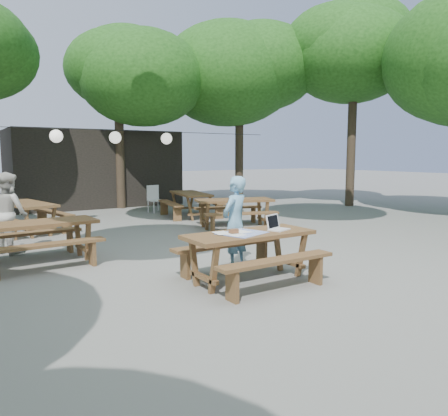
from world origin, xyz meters
TOP-DOWN VIEW (x-y plane):
  - ground at (0.00, 0.00)m, footprint 80.00×80.00m
  - pavilion at (0.50, 10.50)m, footprint 6.00×3.00m
  - main_picnic_table at (-0.59, -0.96)m, footprint 2.00×1.58m
  - picnic_table_nw at (-3.09, 1.91)m, footprint 2.04×1.67m
  - picnic_table_ne at (2.04, 3.27)m, footprint 2.30×2.09m
  - picnic_table_far_w at (-2.71, 5.33)m, footprint 1.92×2.17m
  - picnic_table_far_e at (2.02, 5.64)m, footprint 1.91×2.16m
  - woman at (-0.33, -0.20)m, footprint 0.67×0.57m
  - second_person at (-3.37, 3.14)m, footprint 0.85×0.94m
  - plastic_chair at (1.54, 7.20)m, footprint 0.49×0.49m
  - laptop at (-0.09, -0.99)m, footprint 0.40×0.35m
  - tabletop_clutter at (-0.76, -0.95)m, footprint 0.80×0.73m
  - paper_lanterns at (-0.19, 6.00)m, footprint 9.00×0.34m

SIDE VIEW (x-z plane):
  - ground at x=0.00m, z-range 0.00..0.00m
  - plastic_chair at x=1.54m, z-range -0.19..0.71m
  - main_picnic_table at x=-0.59m, z-range 0.01..0.76m
  - picnic_table_nw at x=-3.09m, z-range 0.01..0.76m
  - picnic_table_ne at x=2.04m, z-range 0.01..0.76m
  - picnic_table_far_w at x=-2.71m, z-range 0.01..0.76m
  - picnic_table_far_e at x=2.02m, z-range 0.01..0.76m
  - tabletop_clutter at x=-0.76m, z-range 0.72..0.80m
  - woman at x=-0.33m, z-range 0.00..1.56m
  - second_person at x=-3.37m, z-range 0.00..1.58m
  - laptop at x=-0.09m, z-range 0.69..0.93m
  - pavilion at x=0.50m, z-range 0.00..2.80m
  - paper_lanterns at x=-0.19m, z-range 2.21..2.59m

